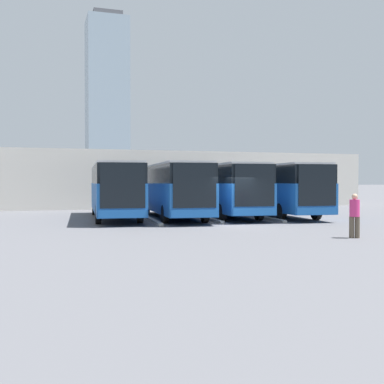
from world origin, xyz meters
TOP-DOWN VIEW (x-y plane):
  - ground_plane at (0.00, 0.00)m, footprint 600.00×600.00m
  - bus_0 at (-5.23, -5.52)m, footprint 3.43×12.07m
  - curb_divider_0 at (-3.49, -3.76)m, footprint 0.76×6.86m
  - bus_1 at (-1.74, -6.02)m, footprint 3.43×12.07m
  - curb_divider_1 at (0.00, -4.26)m, footprint 0.76×6.86m
  - bus_2 at (1.74, -5.59)m, footprint 3.43×12.07m
  - curb_divider_2 at (3.49, -3.82)m, footprint 0.76×6.86m
  - bus_3 at (5.23, -6.37)m, footprint 3.43×12.07m
  - pedestrian at (-2.49, 6.79)m, footprint 0.53×0.53m
  - station_building at (0.00, -21.30)m, footprint 39.67×12.57m
  - office_tower at (-16.11, -174.57)m, footprint 16.36×16.36m

SIDE VIEW (x-z plane):
  - ground_plane at x=0.00m, z-range 0.00..0.00m
  - curb_divider_0 at x=-3.49m, z-range 0.00..0.15m
  - curb_divider_1 at x=0.00m, z-range 0.00..0.15m
  - curb_divider_2 at x=3.49m, z-range 0.00..0.15m
  - pedestrian at x=-2.49m, z-range 0.07..1.85m
  - bus_0 at x=-5.23m, z-range 0.19..3.54m
  - bus_1 at x=-1.74m, z-range 0.19..3.54m
  - bus_2 at x=1.74m, z-range 0.19..3.54m
  - bus_3 at x=5.23m, z-range 0.19..3.54m
  - station_building at x=0.00m, z-range 0.03..4.98m
  - office_tower at x=-16.11m, z-range -0.60..69.97m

